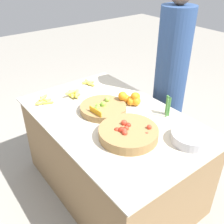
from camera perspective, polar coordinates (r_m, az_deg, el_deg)
ground_plane at (r=2.65m, az=-0.00°, el=-15.69°), size 12.00×12.00×0.00m
market_table at (r=2.37m, az=-0.00°, el=-9.18°), size 1.60×1.01×0.79m
lime_bowl at (r=2.21m, az=-1.96°, el=0.87°), size 0.39×0.39×0.09m
tomato_basket at (r=1.90m, az=3.55°, el=-4.58°), size 0.43×0.43×0.11m
orange_pile at (r=2.32m, az=4.41°, el=2.90°), size 0.17×0.23×0.13m
metal_bowl at (r=1.94m, az=16.86°, el=-5.28°), size 0.28×0.28×0.07m
price_sign at (r=2.08m, az=-3.61°, el=-0.53°), size 0.14×0.02×0.10m
veg_bundle at (r=2.17m, az=12.10°, el=1.23°), size 0.06×0.05×0.17m
banana_bunch_middle_left at (r=2.70m, az=-5.11°, el=6.38°), size 0.18×0.14×0.03m
banana_bunch_front_center at (r=2.41m, az=-14.65°, el=2.38°), size 0.15×0.16×0.06m
banana_bunch_front_left at (r=2.47m, az=-8.38°, el=3.95°), size 0.21×0.16×0.06m
vendor_person at (r=2.62m, az=12.36°, el=5.17°), size 0.30×0.30×1.74m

